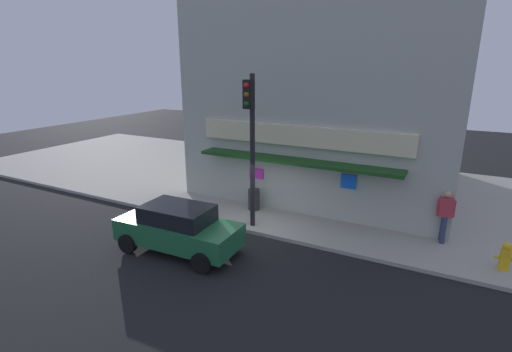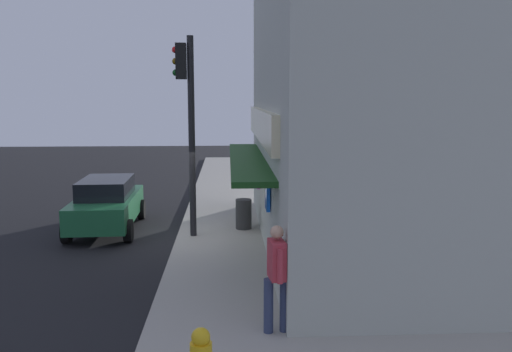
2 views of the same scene
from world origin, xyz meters
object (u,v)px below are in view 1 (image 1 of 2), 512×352
Objects in this scene: parked_car_green at (178,228)px; pedestrian at (445,214)px; traffic_light at (251,133)px; fire_hydrant at (506,257)px; trash_can at (254,199)px.

pedestrian is at bearing 30.34° from parked_car_green.
traffic_light is 6.36× the size of fire_hydrant.
fire_hydrant is 0.21× the size of parked_car_green.
pedestrian is at bearing 16.54° from traffic_light.
trash_can is 0.21× the size of parked_car_green.
parked_car_green reaches higher than trash_can.
fire_hydrant is at bearing -34.21° from pedestrian.
pedestrian reaches higher than fire_hydrant.
parked_car_green is at bearing -149.66° from pedestrian.
trash_can is (-8.72, 0.82, 0.02)m from fire_hydrant.
fire_hydrant is 9.87m from parked_car_green.
fire_hydrant is at bearing 5.10° from traffic_light.
parked_car_green is at bearing -160.52° from fire_hydrant.
trash_can reaches higher than fire_hydrant.
pedestrian is (7.02, 0.34, 0.56)m from trash_can.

